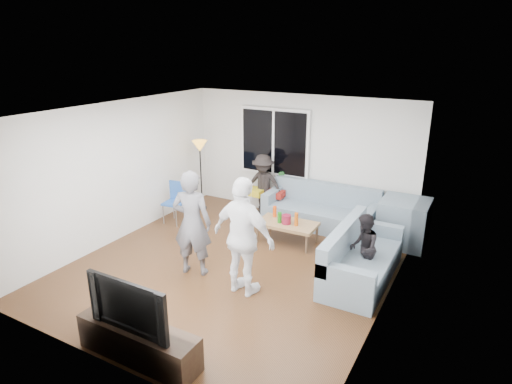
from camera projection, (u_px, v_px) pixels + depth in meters
The scene contains 30 objects.
floor at pixel (234, 266), 7.38m from camera, with size 5.00×5.50×0.04m, color #56351C.
ceiling at pixel (231, 110), 6.53m from camera, with size 5.00×5.50×0.04m, color white.
wall_back at pixel (301, 156), 9.25m from camera, with size 5.00×0.04×2.60m, color silver.
wall_front at pixel (97, 266), 4.66m from camera, with size 5.00×0.04×2.60m, color silver.
wall_left at pixel (118, 172), 8.11m from camera, with size 0.04×5.50×2.60m, color silver.
wall_right at pixel (393, 222), 5.80m from camera, with size 0.04×5.50×2.60m, color silver.
window_frame at pixel (274, 142), 9.38m from camera, with size 1.62×0.06×1.47m, color white.
window_glass at pixel (273, 142), 9.35m from camera, with size 1.50×0.02×1.35m, color black.
window_mullion at pixel (273, 143), 9.34m from camera, with size 0.05×0.03×1.35m, color white.
radiator at pixel (273, 197), 9.75m from camera, with size 1.30×0.12×0.62m, color silver.
potted_plant at pixel (280, 178), 9.48m from camera, with size 0.18×0.15×0.33m, color #266026.
vase at pixel (266, 179), 9.67m from camera, with size 0.17×0.17×0.17m, color white.
sofa_back_section at pixel (320, 207), 8.81m from camera, with size 2.30×0.85×0.85m, color slate, non-canonical shape.
sofa_right_section at pixel (363, 254), 6.83m from camera, with size 0.85×2.00×0.85m, color slate, non-canonical shape.
sofa_corner at pixel (404, 222), 8.06m from camera, with size 0.85×0.85×0.85m, color slate.
cushion_yellow at pixel (256, 192), 9.45m from camera, with size 0.38×0.32×0.14m, color gold.
cushion_red at pixel (276, 194), 9.31m from camera, with size 0.36×0.30×0.13m, color maroon.
coffee_table at pixel (287, 232), 8.17m from camera, with size 1.10×0.60×0.40m, color #A1764E.
pitcher at pixel (286, 219), 8.03m from camera, with size 0.17×0.17×0.17m, color maroon.
side_chair at pixel (174, 203), 8.99m from camera, with size 0.40×0.40×0.86m, color #2655A7, non-canonical shape.
floor_lamp at pixel (201, 176), 9.68m from camera, with size 0.32×0.32×1.56m, color gold, non-canonical shape.
player_left at pixel (192, 223), 6.87m from camera, with size 0.63×0.42×1.74m, color #535358.
player_right at pixel (244, 237), 6.29m from camera, with size 1.06×0.44×1.81m, color white.
spectator_right at pixel (363, 248), 6.76m from camera, with size 0.53×0.42×1.10m, color black.
spectator_back at pixel (263, 185), 9.37m from camera, with size 0.87×0.50×1.35m, color black.
tv_console at pixel (139, 342), 5.13m from camera, with size 1.60×0.40×0.44m, color #302418.
television at pixel (134, 302), 4.96m from camera, with size 1.13×0.15×0.65m, color black.
bottle_b at pixel (280, 218), 8.07m from camera, with size 0.08×0.08×0.20m, color #1B7715.
bottle_d at pixel (296, 219), 7.93m from camera, with size 0.07×0.07×0.25m, color #CB5712.
bottle_a at pixel (275, 212), 8.34m from camera, with size 0.07×0.07×0.21m, color #EE480E.
Camera 1 is at (3.51, -5.58, 3.56)m, focal length 30.47 mm.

